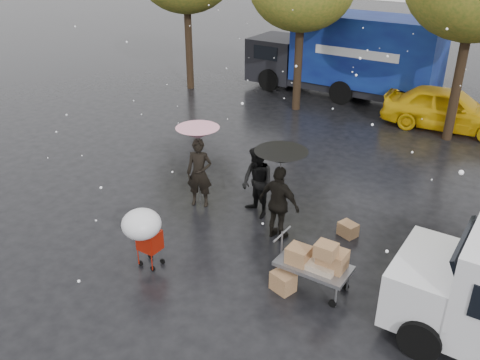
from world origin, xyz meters
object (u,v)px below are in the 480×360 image
Objects in this scene: person_pink at (199,173)px; person_black at (279,204)px; vendor_cart at (318,260)px; shopping_cart at (143,227)px; blue_truck at (347,56)px; yellow_taxi at (448,109)px.

person_black is (2.55, -0.26, -0.01)m from person_pink.
person_black reaches higher than vendor_cart.
blue_truck is at bearing 95.71° from shopping_cart.
person_black reaches higher than shopping_cart.
person_pink is at bearing 0.56° from person_black.
shopping_cart is at bearing -84.29° from blue_truck.
blue_truck reaches higher than vendor_cart.
person_black is at bearing 165.97° from yellow_taxi.
person_pink reaches higher than vendor_cart.
yellow_taxi is (-0.10, 11.09, 0.05)m from vendor_cart.
yellow_taxi is (4.73, -1.77, -0.98)m from blue_truck.
person_black is 9.93m from yellow_taxi.
shopping_cart is at bearing 62.53° from person_black.
vendor_cart is 0.33× the size of yellow_taxi.
person_black is 1.23× the size of vendor_cart.
person_pink is at bearing 151.70° from yellow_taxi.
person_black reaches higher than yellow_taxi.
yellow_taxi is at bearing -20.46° from blue_truck.
person_pink is 0.41× the size of yellow_taxi.
person_pink is at bearing 159.69° from vendor_cart.
blue_truck reaches higher than shopping_cart.
shopping_cart is at bearing 159.90° from yellow_taxi.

